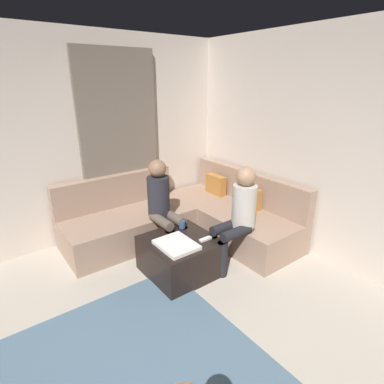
{
  "coord_description": "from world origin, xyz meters",
  "views": [
    {
      "loc": [
        1.12,
        -0.43,
        2.12
      ],
      "look_at": [
        -1.63,
        1.63,
        0.85
      ],
      "focal_mm": 28.77,
      "sensor_mm": 36.0,
      "label": 1
    }
  ],
  "objects_px": {
    "ottoman": "(180,256)",
    "coffee_mug": "(182,224)",
    "sectional_couch": "(187,217)",
    "game_remote": "(206,239)",
    "person_on_couch_side": "(163,204)",
    "person_on_couch_back": "(238,214)"
  },
  "relations": [
    {
      "from": "game_remote",
      "to": "person_on_couch_back",
      "type": "distance_m",
      "value": 0.48
    },
    {
      "from": "person_on_couch_back",
      "to": "coffee_mug",
      "type": "bearing_deg",
      "value": 43.78
    },
    {
      "from": "coffee_mug",
      "to": "person_on_couch_side",
      "type": "distance_m",
      "value": 0.37
    },
    {
      "from": "sectional_couch",
      "to": "coffee_mug",
      "type": "height_order",
      "value": "sectional_couch"
    },
    {
      "from": "person_on_couch_back",
      "to": "person_on_couch_side",
      "type": "distance_m",
      "value": 0.94
    },
    {
      "from": "sectional_couch",
      "to": "game_remote",
      "type": "bearing_deg",
      "value": -22.88
    },
    {
      "from": "ottoman",
      "to": "game_remote",
      "type": "relative_size",
      "value": 5.07
    },
    {
      "from": "person_on_couch_back",
      "to": "person_on_couch_side",
      "type": "bearing_deg",
      "value": 34.32
    },
    {
      "from": "ottoman",
      "to": "coffee_mug",
      "type": "bearing_deg",
      "value": 140.71
    },
    {
      "from": "ottoman",
      "to": "person_on_couch_side",
      "type": "distance_m",
      "value": 0.7
    },
    {
      "from": "ottoman",
      "to": "person_on_couch_side",
      "type": "height_order",
      "value": "person_on_couch_side"
    },
    {
      "from": "sectional_couch",
      "to": "coffee_mug",
      "type": "bearing_deg",
      "value": -41.45
    },
    {
      "from": "sectional_couch",
      "to": "ottoman",
      "type": "relative_size",
      "value": 3.36
    },
    {
      "from": "sectional_couch",
      "to": "game_remote",
      "type": "height_order",
      "value": "sectional_couch"
    },
    {
      "from": "game_remote",
      "to": "person_on_couch_side",
      "type": "distance_m",
      "value": 0.75
    },
    {
      "from": "ottoman",
      "to": "sectional_couch",
      "type": "bearing_deg",
      "value": 139.24
    },
    {
      "from": "ottoman",
      "to": "person_on_couch_back",
      "type": "distance_m",
      "value": 0.82
    },
    {
      "from": "sectional_couch",
      "to": "person_on_couch_back",
      "type": "relative_size",
      "value": 2.12
    },
    {
      "from": "sectional_couch",
      "to": "person_on_couch_side",
      "type": "distance_m",
      "value": 0.63
    },
    {
      "from": "sectional_couch",
      "to": "person_on_couch_side",
      "type": "relative_size",
      "value": 2.12
    },
    {
      "from": "sectional_couch",
      "to": "ottoman",
      "type": "height_order",
      "value": "sectional_couch"
    },
    {
      "from": "sectional_couch",
      "to": "person_on_couch_back",
      "type": "height_order",
      "value": "person_on_couch_back"
    }
  ]
}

